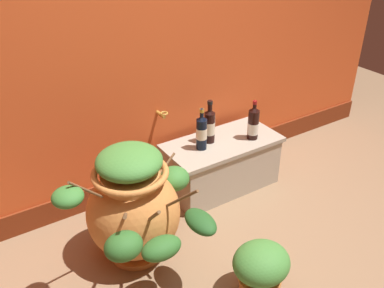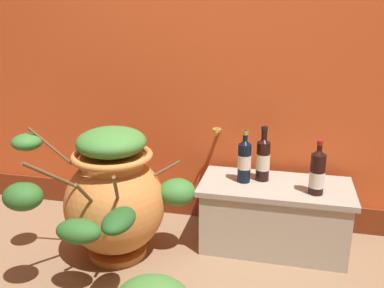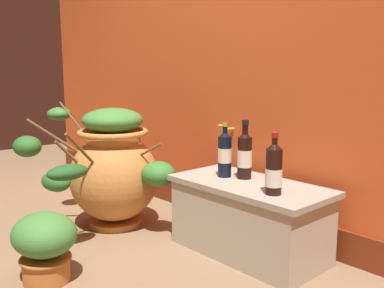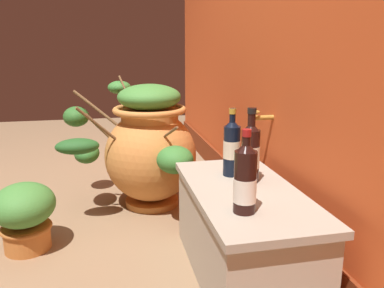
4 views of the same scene
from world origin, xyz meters
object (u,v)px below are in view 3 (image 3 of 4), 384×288
(terracotta_urn, at_px, (112,168))
(wine_bottle_middle, at_px, (225,153))
(potted_shrub, at_px, (45,243))
(wine_bottle_right, at_px, (245,154))
(wine_bottle_left, at_px, (274,169))

(terracotta_urn, bearing_deg, wine_bottle_middle, 24.75)
(potted_shrub, bearing_deg, wine_bottle_right, 70.86)
(wine_bottle_right, height_order, potted_shrub, wine_bottle_right)
(wine_bottle_left, distance_m, wine_bottle_right, 0.32)
(wine_bottle_middle, bearing_deg, potted_shrub, -104.46)
(wine_bottle_left, relative_size, wine_bottle_right, 0.93)
(wine_bottle_left, relative_size, potted_shrub, 0.90)
(wine_bottle_left, xyz_separation_m, wine_bottle_middle, (-0.39, 0.08, 0.01))
(wine_bottle_middle, relative_size, wine_bottle_right, 0.95)
(terracotta_urn, height_order, wine_bottle_left, terracotta_urn)
(wine_bottle_middle, height_order, wine_bottle_right, wine_bottle_right)
(wine_bottle_middle, bearing_deg, wine_bottle_left, -11.30)
(wine_bottle_left, xyz_separation_m, potted_shrub, (-0.63, -0.86, -0.32))
(terracotta_urn, bearing_deg, wine_bottle_left, 12.18)
(wine_bottle_left, height_order, potted_shrub, wine_bottle_left)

